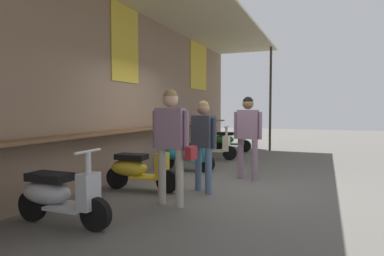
# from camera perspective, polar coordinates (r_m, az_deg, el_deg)

# --- Properties ---
(ground_plane) EXTENTS (37.70, 37.70, 0.00)m
(ground_plane) POSITION_cam_1_polar(r_m,az_deg,el_deg) (6.64, 3.59, -9.41)
(ground_plane) COLOR #56544F
(market_stall_facade) EXTENTS (13.46, 2.47, 3.85)m
(market_stall_facade) POSITION_cam_1_polar(r_m,az_deg,el_deg) (7.31, -10.56, 8.36)
(market_stall_facade) COLOR #7F6651
(market_stall_facade) RESTS_ON ground_plane
(scooter_silver) EXTENTS (0.46, 1.40, 0.97)m
(scooter_silver) POSITION_cam_1_polar(r_m,az_deg,el_deg) (4.59, -21.96, -10.42)
(scooter_silver) COLOR #B2B5BA
(scooter_silver) RESTS_ON ground_plane
(scooter_yellow) EXTENTS (0.47, 1.40, 0.97)m
(scooter_yellow) POSITION_cam_1_polar(r_m,az_deg,el_deg) (6.09, -9.27, -6.87)
(scooter_yellow) COLOR gold
(scooter_yellow) RESTS_ON ground_plane
(scooter_teal) EXTENTS (0.48, 1.40, 0.97)m
(scooter_teal) POSITION_cam_1_polar(r_m,az_deg,el_deg) (7.86, -1.64, -4.53)
(scooter_teal) COLOR #197075
(scooter_teal) RESTS_ON ground_plane
(scooter_cream) EXTENTS (0.46, 1.40, 0.97)m
(scooter_cream) POSITION_cam_1_polar(r_m,az_deg,el_deg) (9.73, 3.11, -3.03)
(scooter_cream) COLOR beige
(scooter_cream) RESTS_ON ground_plane
(scooter_green) EXTENTS (0.46, 1.40, 0.97)m
(scooter_green) POSITION_cam_1_polar(r_m,az_deg,el_deg) (11.62, 6.25, -2.02)
(scooter_green) COLOR #237533
(scooter_green) RESTS_ON ground_plane
(shopper_with_handbag) EXTENTS (0.26, 0.67, 1.75)m
(shopper_with_handbag) POSITION_cam_1_polar(r_m,az_deg,el_deg) (5.01, -3.53, -1.09)
(shopper_with_handbag) COLOR #ADA393
(shopper_with_handbag) RESTS_ON ground_plane
(shopper_browsing) EXTENTS (0.23, 0.58, 1.71)m
(shopper_browsing) POSITION_cam_1_polar(r_m,az_deg,el_deg) (6.97, 9.48, -0.04)
(shopper_browsing) COLOR gray
(shopper_browsing) RESTS_ON ground_plane
(shopper_passing) EXTENTS (0.32, 0.53, 1.60)m
(shopper_passing) POSITION_cam_1_polar(r_m,az_deg,el_deg) (5.82, 1.95, -1.47)
(shopper_passing) COLOR slate
(shopper_passing) RESTS_ON ground_plane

